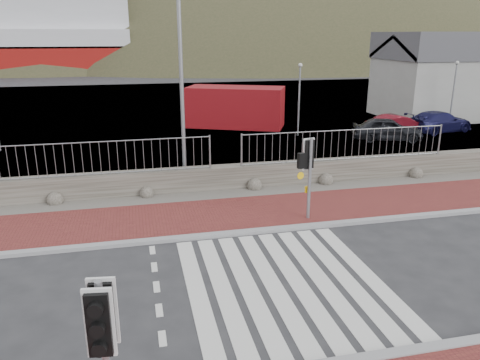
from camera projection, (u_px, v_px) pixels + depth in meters
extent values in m
plane|color=#28282B|center=(285.00, 283.00, 11.16)|extent=(220.00, 220.00, 0.00)
cube|color=maroon|center=(242.00, 214.00, 15.34)|extent=(40.00, 3.00, 0.08)
cube|color=gray|center=(253.00, 232.00, 13.94)|extent=(40.00, 0.25, 0.12)
cube|color=silver|center=(197.00, 293.00, 10.71)|extent=(0.42, 5.60, 0.01)
cube|color=silver|center=(223.00, 290.00, 10.84)|extent=(0.42, 5.60, 0.01)
cube|color=silver|center=(248.00, 287.00, 10.97)|extent=(0.42, 5.60, 0.01)
cube|color=silver|center=(273.00, 284.00, 11.10)|extent=(0.42, 5.60, 0.01)
cube|color=silver|center=(297.00, 281.00, 11.23)|extent=(0.42, 5.60, 0.01)
cube|color=silver|center=(320.00, 279.00, 11.35)|extent=(0.42, 5.60, 0.01)
cube|color=silver|center=(343.00, 276.00, 11.48)|extent=(0.42, 5.60, 0.01)
cube|color=silver|center=(365.00, 273.00, 11.61)|extent=(0.42, 5.60, 0.01)
cube|color=#59544C|center=(230.00, 195.00, 17.20)|extent=(40.00, 1.50, 0.06)
cube|color=#4A463C|center=(225.00, 177.00, 17.82)|extent=(40.00, 0.60, 0.90)
cylinder|color=gray|center=(90.00, 142.00, 16.16)|extent=(8.40, 0.04, 0.04)
cylinder|color=gray|center=(210.00, 153.00, 17.23)|extent=(0.07, 0.07, 1.20)
cylinder|color=gray|center=(346.00, 130.00, 18.21)|extent=(8.40, 0.04, 0.04)
cylinder|color=gray|center=(242.00, 151.00, 17.49)|extent=(0.07, 0.07, 1.20)
cylinder|color=gray|center=(440.00, 140.00, 19.28)|extent=(0.07, 0.07, 1.20)
cube|color=#4C4C4F|center=(175.00, 108.00, 37.11)|extent=(120.00, 40.00, 0.50)
cube|color=#3F4C54|center=(153.00, 73.00, 69.65)|extent=(220.00, 50.00, 0.05)
cube|color=silver|center=(22.00, 10.00, 67.76)|extent=(30.00, 12.00, 6.00)
cube|color=#9E9E99|center=(466.00, 88.00, 33.34)|extent=(12.00, 6.00, 4.00)
cube|color=#4C4C51|center=(472.00, 45.00, 32.47)|extent=(12.20, 6.20, 1.80)
ellipsoid|color=#353721|center=(78.00, 165.00, 95.69)|extent=(106.40, 68.40, 76.00)
ellipsoid|color=#353721|center=(286.00, 178.00, 107.09)|extent=(140.00, 90.00, 100.00)
ellipsoid|color=#353721|center=(461.00, 143.00, 114.90)|extent=(112.00, 72.00, 80.00)
cube|color=black|center=(102.00, 317.00, 6.13)|extent=(0.41, 0.28, 1.00)
sphere|color=#0CE53F|center=(103.00, 335.00, 6.21)|extent=(0.14, 0.14, 0.14)
cylinder|color=gray|center=(310.00, 180.00, 14.53)|extent=(0.10, 0.10, 2.67)
cube|color=#EEB50E|center=(309.00, 190.00, 14.63)|extent=(0.15, 0.10, 0.21)
cube|color=black|center=(311.00, 155.00, 14.29)|extent=(0.42, 0.30, 1.00)
sphere|color=#0CE53F|center=(310.00, 164.00, 14.38)|extent=(0.14, 0.14, 0.14)
cube|color=black|center=(301.00, 161.00, 14.20)|extent=(0.24, 0.19, 0.48)
cylinder|color=gray|center=(181.00, 74.00, 17.10)|extent=(0.15, 0.15, 8.57)
cube|color=maroon|center=(235.00, 107.00, 29.61)|extent=(6.48, 4.74, 2.49)
imported|color=black|center=(387.00, 129.00, 25.81)|extent=(4.05, 2.58, 1.28)
imported|color=#5F0D17|center=(398.00, 125.00, 27.15)|extent=(3.79, 1.67, 1.21)
imported|color=#161543|center=(439.00, 122.00, 28.05)|extent=(4.67, 2.78, 1.27)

